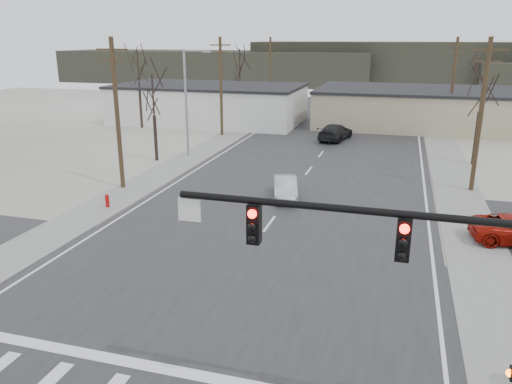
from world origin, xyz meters
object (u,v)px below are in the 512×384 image
sedan_crossing (285,188)px  traffic_signal_mast (450,283)px  fire_hydrant (107,201)px  car_far_b (340,98)px  car_far_a (335,132)px

sedan_crossing → traffic_signal_mast: bearing=-81.8°
fire_hydrant → car_far_b: car_far_b is taller
sedan_crossing → car_far_a: 19.91m
sedan_crossing → car_far_b: size_ratio=0.95×
car_far_b → fire_hydrant: bearing=-117.0°
traffic_signal_mast → car_far_a: 39.86m
fire_hydrant → sedan_crossing: (9.98, 4.84, 0.27)m
car_far_a → car_far_b: 30.25m
fire_hydrant → car_far_b: size_ratio=0.20×
car_far_b → car_far_a: bearing=-103.4°
sedan_crossing → car_far_b: bearing=78.1°
traffic_signal_mast → car_far_b: bearing=98.8°
car_far_a → car_far_b: (-3.16, 30.09, -0.06)m
traffic_signal_mast → sedan_crossing: traffic_signal_mast is taller
traffic_signal_mast → fire_hydrant: 23.39m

